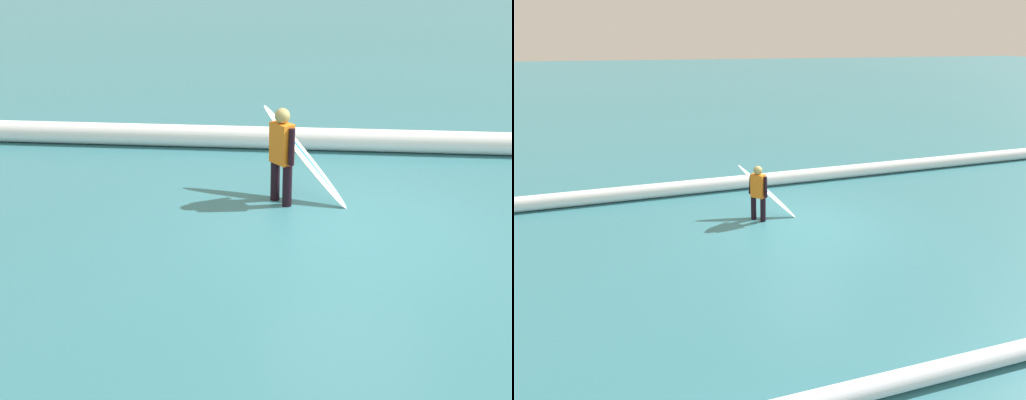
# 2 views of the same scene
# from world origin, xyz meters

# --- Properties ---
(ground_plane) EXTENTS (194.13, 194.13, 0.00)m
(ground_plane) POSITION_xyz_m (0.00, 0.00, 0.00)
(ground_plane) COLOR teal
(surfer) EXTENTS (0.39, 0.49, 1.43)m
(surfer) POSITION_xyz_m (0.99, -0.63, 0.79)
(surfer) COLOR black
(surfer) RESTS_ON ground_plane
(surfboard) EXTENTS (1.45, 1.02, 1.32)m
(surfboard) POSITION_xyz_m (0.68, -0.94, 0.64)
(surfboard) COLOR white
(surfboard) RESTS_ON ground_plane
(wave_crest_foreground) EXTENTS (22.40, 1.38, 0.42)m
(wave_crest_foreground) POSITION_xyz_m (-0.96, -3.28, 0.21)
(wave_crest_foreground) COLOR white
(wave_crest_foreground) RESTS_ON ground_plane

